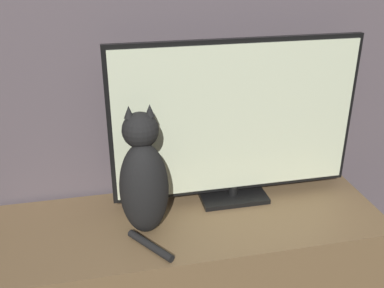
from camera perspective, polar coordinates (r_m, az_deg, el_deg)
name	(u,v)px	position (r m, az deg, el deg)	size (l,w,h in m)	color
tv_stand	(191,259)	(1.96, -0.11, -14.38)	(1.56, 0.54, 0.40)	brown
tv	(236,123)	(1.82, 5.57, 2.69)	(1.02, 0.17, 0.69)	black
cat	(143,179)	(1.67, -6.18, -4.50)	(0.18, 0.32, 0.50)	black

